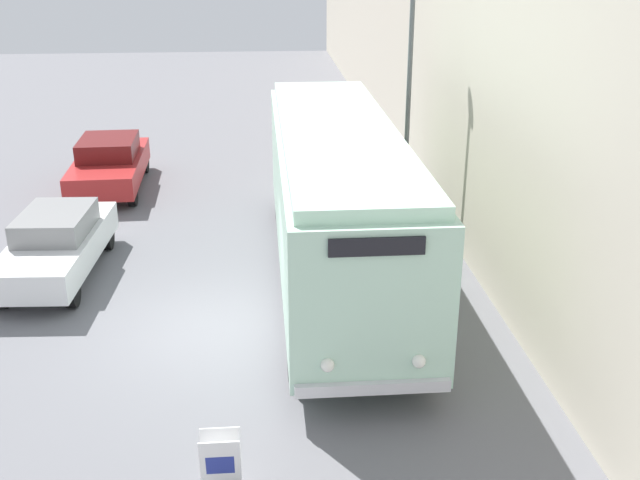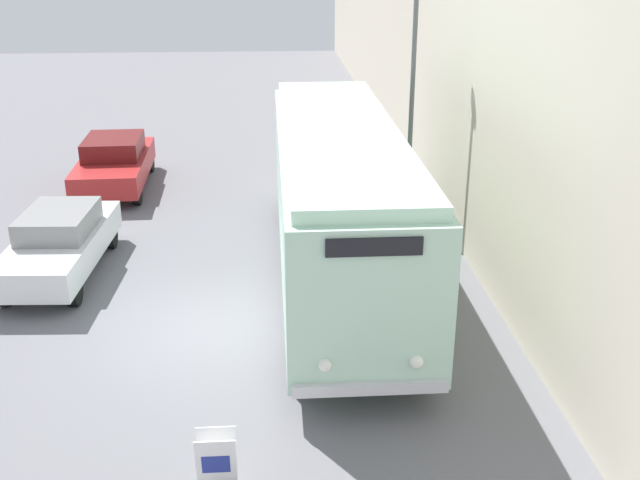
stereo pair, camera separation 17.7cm
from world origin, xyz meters
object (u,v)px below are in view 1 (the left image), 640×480
Objects in this scene: sign_board at (221,463)px; vintage_bus at (337,195)px; streetlamp at (410,74)px; parked_car_near at (57,243)px; parked_car_mid at (109,163)px.

vintage_bus is at bearing 71.39° from sign_board.
streetlamp reaches higher than sign_board.
sign_board is 0.20× the size of parked_car_near.
vintage_bus reaches higher than sign_board.
streetlamp is 9.26m from parked_car_near.
parked_car_mid is at bearing 105.68° from sign_board.
parked_car_near is at bearing 117.67° from sign_board.
streetlamp is (2.06, 2.85, 2.13)m from vintage_bus.
vintage_bus reaches higher than parked_car_near.
streetlamp reaches higher than parked_car_near.
parked_car_near reaches higher than sign_board.
streetlamp reaches higher than parked_car_mid.
parked_car_mid is (-6.27, 7.17, -1.19)m from vintage_bus.
sign_board is at bearing -108.61° from vintage_bus.
vintage_bus is at bearing -3.32° from parked_car_near.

